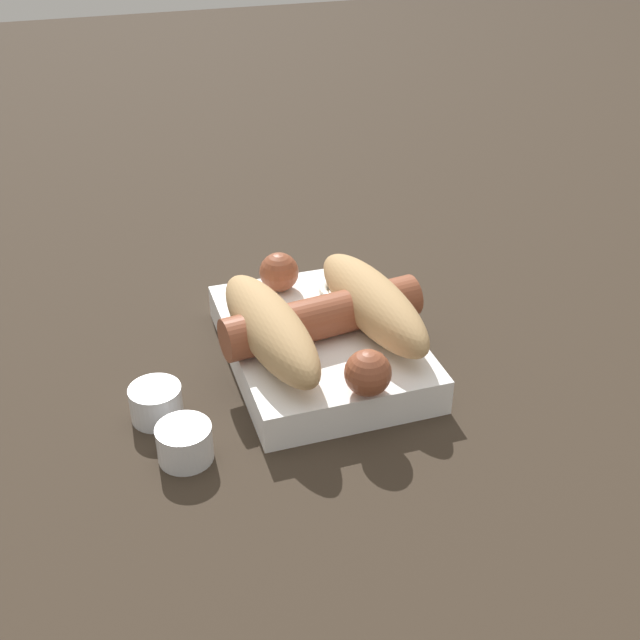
% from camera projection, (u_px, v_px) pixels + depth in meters
% --- Properties ---
extents(ground_plane, '(3.00, 3.00, 0.00)m').
position_uv_depth(ground_plane, '(320.00, 360.00, 0.69)').
color(ground_plane, '#33281E').
extents(food_tray, '(0.20, 0.15, 0.03)m').
position_uv_depth(food_tray, '(320.00, 345.00, 0.68)').
color(food_tray, white).
rests_on(food_tray, ground_plane).
extents(bread_roll, '(0.18, 0.16, 0.05)m').
position_uv_depth(bread_roll, '(323.00, 315.00, 0.65)').
color(bread_roll, tan).
rests_on(bread_roll, food_tray).
extents(sausage, '(0.21, 0.17, 0.04)m').
position_uv_depth(sausage, '(319.00, 317.00, 0.66)').
color(sausage, brown).
rests_on(sausage, food_tray).
extents(pickled_veggies, '(0.06, 0.06, 0.01)m').
position_uv_depth(pickled_veggies, '(346.00, 293.00, 0.72)').
color(pickled_veggies, orange).
rests_on(pickled_veggies, food_tray).
extents(condiment_cup_near, '(0.04, 0.04, 0.03)m').
position_uv_depth(condiment_cup_near, '(156.00, 405.00, 0.62)').
color(condiment_cup_near, silver).
rests_on(condiment_cup_near, ground_plane).
extents(condiment_cup_far, '(0.04, 0.04, 0.03)m').
position_uv_depth(condiment_cup_far, '(185.00, 445.00, 0.58)').
color(condiment_cup_far, silver).
rests_on(condiment_cup_far, ground_plane).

